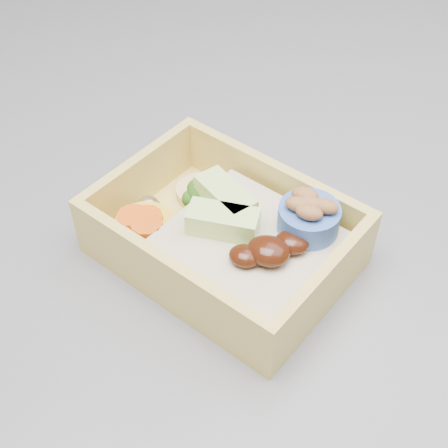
% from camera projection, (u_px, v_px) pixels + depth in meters
% --- Properties ---
extents(island, '(1.24, 0.84, 0.92)m').
position_uv_depth(island, '(335.00, 448.00, 0.86)').
color(island, brown).
rests_on(island, ground).
extents(bento_box, '(0.22, 0.19, 0.07)m').
position_uv_depth(bento_box, '(231.00, 237.00, 0.48)').
color(bento_box, '#D7BC58').
rests_on(bento_box, island).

